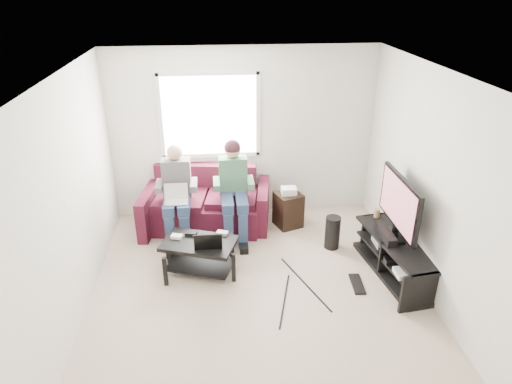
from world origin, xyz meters
The scene contains 26 objects.
floor centered at (0.00, 0.00, 0.00)m, with size 4.50×4.50×0.00m, color tan.
ceiling centered at (0.00, 0.00, 2.60)m, with size 4.50×4.50×0.00m, color white.
wall_back centered at (0.00, 2.25, 1.30)m, with size 4.50×4.50×0.00m, color silver.
wall_front centered at (0.00, -2.25, 1.30)m, with size 4.50×4.50×0.00m, color silver.
wall_left centered at (-2.00, 0.00, 1.30)m, with size 4.50×4.50×0.00m, color silver.
wall_right centered at (2.00, 0.00, 1.30)m, with size 4.50×4.50×0.00m, color silver.
window centered at (-0.50, 2.23, 1.60)m, with size 1.48×0.04×1.28m.
sofa centered at (-0.60, 1.82, 0.32)m, with size 2.00×1.11×0.88m.
person_left centered at (-1.00, 1.49, 0.75)m, with size 0.40×0.71×1.36m.
person_right centered at (-0.20, 1.51, 0.81)m, with size 0.40×0.71×1.41m.
laptop_silver centered at (-1.00, 1.29, 0.73)m, with size 0.32×0.22×0.24m, color silver, non-canonical shape.
coffee_table centered at (-0.69, 0.59, 0.33)m, with size 1.03×0.82×0.45m.
laptop_black centered at (-0.57, 0.51, 0.57)m, with size 0.34×0.24×0.24m, color black, non-canonical shape.
controller_a centered at (-0.97, 0.71, 0.47)m, with size 0.14×0.09×0.04m, color silver.
controller_b centered at (-0.79, 0.77, 0.47)m, with size 0.14×0.09×0.04m, color black.
controller_c centered at (-0.39, 0.74, 0.47)m, with size 0.14×0.09×0.04m, color gray.
tv_stand centered at (1.77, 0.30, 0.22)m, with size 0.64×1.52×0.49m.
tv centered at (1.77, 0.40, 0.95)m, with size 0.12×1.10×0.81m.
soundbar centered at (1.65, 0.40, 0.54)m, with size 0.12×0.50×0.10m, color black.
drink_cup centered at (1.72, 0.93, 0.55)m, with size 0.08×0.08×0.12m, color #A07145.
console_white centered at (1.77, -0.10, 0.29)m, with size 0.30×0.22×0.06m, color silver.
console_grey centered at (1.77, 0.60, 0.30)m, with size 0.34×0.26×0.08m, color gray.
console_black centered at (1.77, 0.25, 0.29)m, with size 0.38×0.30×0.07m, color black.
subwoofer centered at (1.14, 1.00, 0.24)m, with size 0.21×0.21×0.47m, color black.
keyboard_floor centered at (1.24, 0.11, 0.01)m, with size 0.14×0.41×0.02m, color black.
end_table centered at (0.62, 1.68, 0.28)m, with size 0.36×0.36×0.64m.
Camera 1 is at (-0.46, -4.36, 3.48)m, focal length 32.00 mm.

